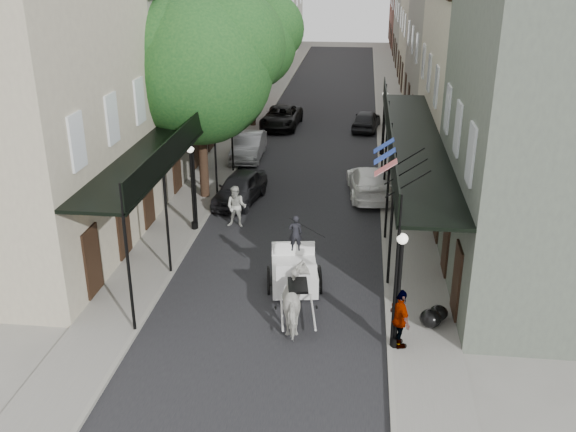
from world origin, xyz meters
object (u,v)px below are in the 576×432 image
(tree_far, at_px, (257,39))
(car_left_far, at_px, (281,117))
(car_left_near, at_px, (240,188))
(lamppost_left, at_px, (192,186))
(tree_near, at_px, (208,63))
(lamppost_right_near, at_px, (399,290))
(car_right_far, at_px, (366,120))
(carriage, at_px, (294,253))
(pedestrian_sidewalk_right, at_px, (400,319))
(horse, at_px, (298,300))
(pedestrian_sidewalk_left, at_px, (224,124))
(lamppost_right_far, at_px, (384,122))
(car_right_near, at_px, (370,182))
(pedestrian_walking, at_px, (236,207))
(car_left_mid, at_px, (249,146))

(tree_far, height_order, car_left_far, tree_far)
(car_left_near, xyz_separation_m, car_left_far, (0.20, 14.36, -0.01))
(lamppost_left, bearing_deg, tree_near, 91.34)
(lamppost_right_near, distance_m, car_right_far, 26.00)
(carriage, relative_size, pedestrian_sidewalk_right, 1.63)
(lamppost_left, relative_size, car_left_near, 0.88)
(horse, bearing_deg, car_left_far, -90.30)
(tree_near, distance_m, car_left_near, 5.96)
(tree_far, distance_m, lamppost_left, 18.57)
(pedestrian_sidewalk_right, bearing_deg, pedestrian_sidewalk_left, 0.58)
(carriage, bearing_deg, car_right_far, 74.83)
(lamppost_right_near, distance_m, carriage, 5.25)
(lamppost_right_far, distance_m, pedestrian_sidewalk_left, 10.15)
(car_right_far, bearing_deg, lamppost_right_far, 107.14)
(horse, xyz_separation_m, car_right_near, (2.29, 12.26, -0.21))
(tree_near, height_order, pedestrian_walking, tree_near)
(tree_far, relative_size, car_left_far, 1.69)
(lamppost_left, bearing_deg, carriage, -41.31)
(pedestrian_sidewalk_right, bearing_deg, lamppost_right_near, 66.25)
(lamppost_right_far, relative_size, car_right_near, 0.75)
(tree_far, xyz_separation_m, lamppost_right_far, (8.35, -6.18, -3.79))
(pedestrian_sidewalk_right, relative_size, car_right_near, 0.39)
(car_right_near, xyz_separation_m, car_right_far, (-0.19, 12.68, -0.04))
(tree_far, bearing_deg, lamppost_left, -89.54)
(car_right_near, bearing_deg, carriage, 68.46)
(lamppost_left, relative_size, car_left_mid, 0.82)
(horse, bearing_deg, pedestrian_walking, -74.41)
(pedestrian_sidewalk_left, bearing_deg, car_left_mid, 78.92)
(horse, xyz_separation_m, pedestrian_walking, (-3.45, 7.68, 0.01))
(lamppost_right_far, height_order, car_right_far, lamppost_right_far)
(pedestrian_sidewalk_left, bearing_deg, car_right_far, 159.82)
(carriage, relative_size, car_right_far, 0.78)
(tree_far, height_order, horse, tree_far)
(lamppost_right_far, bearing_deg, pedestrian_walking, -119.82)
(pedestrian_walking, distance_m, car_left_far, 17.33)
(lamppost_left, distance_m, lamppost_right_far, 14.53)
(tree_near, distance_m, car_right_far, 16.65)
(lamppost_right_far, distance_m, car_left_mid, 7.93)
(tree_near, xyz_separation_m, car_right_near, (7.55, 1.08, -5.77))
(tree_near, xyz_separation_m, tree_far, (-0.05, 14.00, -0.65))
(pedestrian_sidewalk_left, relative_size, car_left_near, 0.47)
(lamppost_right_far, xyz_separation_m, car_left_far, (-6.70, 6.00, -1.34))
(car_left_far, xyz_separation_m, car_right_far, (5.76, -0.06, -0.03))
(lamppost_left, distance_m, car_right_near, 9.22)
(carriage, bearing_deg, lamppost_right_near, -56.56)
(car_right_near, distance_m, car_right_far, 12.68)
(carriage, bearing_deg, pedestrian_sidewalk_right, -55.75)
(tree_far, relative_size, lamppost_right_near, 2.32)
(car_left_near, bearing_deg, carriage, -56.49)
(lamppost_left, relative_size, horse, 1.70)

